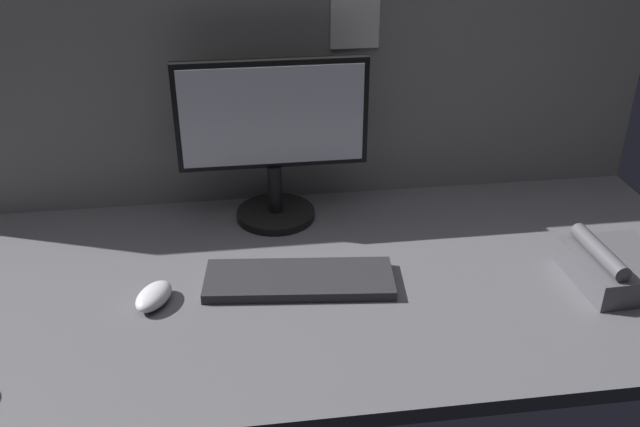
{
  "coord_description": "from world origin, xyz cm",
  "views": [
    {
      "loc": [
        -9.12,
        -116.73,
        77.28
      ],
      "look_at": [
        0.13,
        0.0,
        14.0
      ],
      "focal_mm": 38.94,
      "sensor_mm": 36.0,
      "label": 1
    }
  ],
  "objects_px": {
    "monitor": "(274,134)",
    "mouse": "(154,296)",
    "keyboard": "(299,280)",
    "desk_phone": "(616,267)"
  },
  "relations": [
    {
      "from": "monitor",
      "to": "mouse",
      "type": "bearing_deg",
      "value": -129.36
    },
    {
      "from": "desk_phone",
      "to": "mouse",
      "type": "bearing_deg",
      "value": 177.1
    },
    {
      "from": "keyboard",
      "to": "mouse",
      "type": "distance_m",
      "value": 0.28
    },
    {
      "from": "monitor",
      "to": "keyboard",
      "type": "height_order",
      "value": "monitor"
    },
    {
      "from": "mouse",
      "to": "monitor",
      "type": "bearing_deg",
      "value": 75.2
    },
    {
      "from": "keyboard",
      "to": "desk_phone",
      "type": "distance_m",
      "value": 0.62
    },
    {
      "from": "keyboard",
      "to": "mouse",
      "type": "bearing_deg",
      "value": -168.02
    },
    {
      "from": "mouse",
      "to": "desk_phone",
      "type": "bearing_deg",
      "value": 21.65
    },
    {
      "from": "monitor",
      "to": "mouse",
      "type": "relative_size",
      "value": 4.37
    },
    {
      "from": "desk_phone",
      "to": "monitor",
      "type": "bearing_deg",
      "value": 150.63
    }
  ]
}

